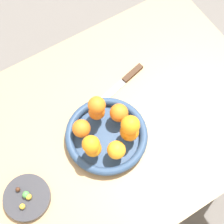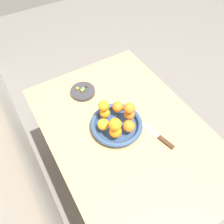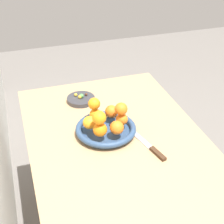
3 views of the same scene
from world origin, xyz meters
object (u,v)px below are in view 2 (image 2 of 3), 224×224
at_px(orange_6, 104,106).
at_px(candy_ball_0, 86,86).
at_px(orange_7, 115,124).
at_px(candy_ball_3, 82,90).
at_px(orange_8, 129,108).
at_px(dining_table, 126,139).
at_px(orange_1, 115,131).
at_px(orange_3, 129,115).
at_px(orange_4, 118,107).
at_px(knife, 156,135).
at_px(candy_dish, 83,92).
at_px(candy_ball_2, 78,88).
at_px(fruit_bowl, 116,125).
at_px(orange_2, 129,126).
at_px(orange_5, 105,113).
at_px(candy_ball_1, 83,89).
at_px(orange_0, 103,124).

bearing_deg(orange_6, candy_ball_0, -4.95).
relative_size(orange_7, candy_ball_3, 3.13).
xyz_separation_m(orange_6, orange_7, (-0.13, 0.01, 0.01)).
distance_m(orange_8, candy_ball_0, 0.35).
xyz_separation_m(dining_table, orange_1, (-0.02, 0.08, 0.16)).
bearing_deg(orange_6, orange_3, -127.24).
height_order(orange_4, knife, orange_4).
height_order(candy_dish, orange_6, orange_6).
relative_size(orange_6, candy_ball_0, 3.77).
relative_size(orange_7, candy_ball_0, 4.07).
distance_m(candy_dish, orange_8, 0.35).
bearing_deg(orange_1, candy_dish, -0.08).
xyz_separation_m(orange_3, knife, (-0.14, -0.07, -0.06)).
distance_m(orange_3, candy_ball_2, 0.36).
bearing_deg(knife, orange_1, 64.95).
bearing_deg(candy_ball_2, knife, -156.31).
relative_size(fruit_bowl, candy_ball_3, 14.37).
bearing_deg(orange_2, dining_table, -19.38).
xyz_separation_m(orange_3, orange_8, (-0.00, 0.00, 0.05)).
xyz_separation_m(candy_ball_2, knife, (-0.47, -0.21, -0.03)).
xyz_separation_m(orange_3, orange_4, (0.07, 0.03, 0.00)).
bearing_deg(orange_5, candy_ball_0, -4.24).
distance_m(orange_6, candy_ball_0, 0.26).
bearing_deg(dining_table, candy_ball_2, 15.09).
height_order(orange_7, orange_8, orange_7).
relative_size(orange_3, candy_ball_1, 2.46).
height_order(orange_0, orange_6, orange_6).
height_order(fruit_bowl, orange_8, orange_8).
bearing_deg(fruit_bowl, orange_8, -96.49).
bearing_deg(orange_4, knife, -154.58).
bearing_deg(orange_7, dining_table, -79.80).
bearing_deg(candy_dish, orange_6, -177.57).
relative_size(candy_dish, orange_4, 2.46).
bearing_deg(knife, orange_8, 29.38).
xyz_separation_m(candy_dish, orange_3, (-0.31, -0.11, 0.06)).
height_order(orange_0, orange_2, orange_2).
xyz_separation_m(fruit_bowl, knife, (-0.15, -0.14, -0.02)).
relative_size(orange_2, orange_7, 1.03).
distance_m(orange_4, candy_ball_1, 0.26).
height_order(dining_table, fruit_bowl, fruit_bowl).
distance_m(fruit_bowl, candy_ball_1, 0.31).
distance_m(orange_3, candy_ball_1, 0.33).
bearing_deg(orange_5, candy_ball_1, 2.16).
xyz_separation_m(fruit_bowl, orange_5, (0.06, 0.03, 0.04)).
relative_size(orange_0, orange_4, 1.00).
distance_m(candy_ball_1, candy_ball_2, 0.03).
xyz_separation_m(fruit_bowl, candy_dish, (0.31, 0.04, -0.01)).
xyz_separation_m(orange_2, candy_ball_1, (0.37, 0.07, -0.04)).
distance_m(orange_2, knife, 0.16).
distance_m(orange_0, orange_5, 0.07).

